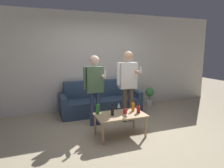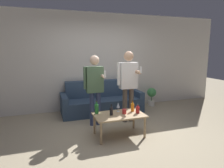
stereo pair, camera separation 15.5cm
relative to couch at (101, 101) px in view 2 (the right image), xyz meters
name	(u,v)px [view 2 (the right image)]	position (x,y,z in m)	size (l,w,h in m)	color
ground_plane	(121,136)	(-0.05, -1.62, -0.30)	(16.00, 16.00, 0.00)	tan
wall_back	(95,62)	(-0.05, 0.43, 1.05)	(8.00, 0.06, 2.70)	silver
couch	(101,101)	(0.00, 0.00, 0.00)	(2.15, 0.82, 0.84)	#334760
coffee_table	(119,117)	(-0.09, -1.60, 0.10)	(0.98, 0.61, 0.44)	tan
bottle_orange	(133,107)	(0.24, -1.51, 0.24)	(0.07, 0.07, 0.22)	orange
bottle_green	(138,110)	(0.28, -1.66, 0.22)	(0.07, 0.07, 0.18)	#B21E1E
bottle_dark	(111,111)	(-0.25, -1.61, 0.23)	(0.06, 0.06, 0.21)	black
bottle_yellow	(97,109)	(-0.50, -1.43, 0.25)	(0.08, 0.08, 0.26)	#23752D
wine_glass_near	(118,105)	(-0.04, -1.43, 0.28)	(0.07, 0.07, 0.19)	silver
cup_on_table	(124,111)	(0.02, -1.61, 0.20)	(0.08, 0.08, 0.09)	red
person_standing_left	(95,84)	(-0.40, -0.89, 0.64)	(0.43, 0.40, 1.57)	navy
person_standing_right	(128,81)	(0.39, -0.92, 0.69)	(0.48, 0.42, 1.66)	brown
potted_plant	(152,95)	(1.60, 0.08, 0.05)	(0.27, 0.27, 0.55)	silver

